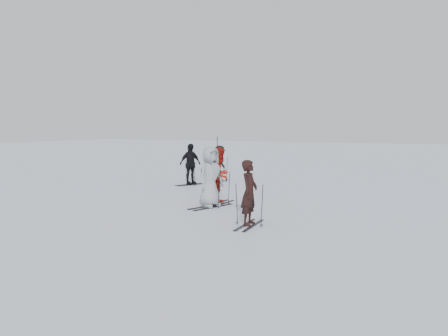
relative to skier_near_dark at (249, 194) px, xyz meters
name	(u,v)px	position (x,y,z in m)	size (l,w,h in m)	color
ground	(212,196)	(-3.32, 3.88, -0.87)	(120.00, 120.00, 0.00)	silver
skier_near_dark	(249,194)	(0.00, 0.00, 0.00)	(0.63, 0.41, 1.73)	black
skier_red	(220,176)	(-2.28, 2.60, 0.09)	(0.93, 0.72, 1.90)	maroon
skier_grey	(210,177)	(-2.26, 1.89, 0.12)	(0.96, 0.63, 1.97)	#9B9FA3
skier_uphill_left	(190,165)	(-5.81, 6.31, 0.06)	(1.09, 0.45, 1.86)	black
skier_uphill_far	(220,164)	(-5.18, 7.96, -0.01)	(1.11, 0.64, 1.72)	black
skis_near_dark	(249,204)	(0.00, 0.00, -0.29)	(0.84, 1.59, 1.16)	black
skis_red	(220,187)	(-2.28, 2.60, -0.29)	(0.84, 1.58, 1.15)	black
skis_grey	(210,187)	(-2.26, 1.89, -0.22)	(0.94, 1.78, 1.30)	black
skis_uphill_left	(190,172)	(-5.81, 6.31, -0.29)	(0.83, 1.57, 1.14)	black
skis_uphill_far	(220,169)	(-5.18, 7.96, -0.25)	(0.89, 1.68, 1.23)	black
piste_marker	(217,154)	(-7.82, 12.57, 0.17)	(0.05, 0.05, 2.07)	black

